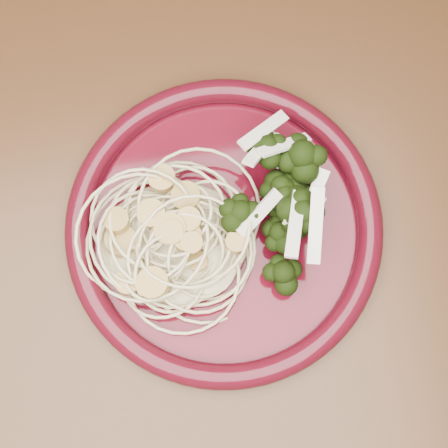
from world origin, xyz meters
TOP-DOWN VIEW (x-y plane):
  - dining_table at (0.00, 0.00)m, footprint 1.20×0.80m
  - dinner_plate at (0.00, 0.00)m, footprint 0.31×0.31m
  - spaghetti_pile at (-0.04, -0.01)m, footprint 0.14×0.13m
  - scallop_cluster at (-0.04, -0.01)m, footprint 0.14×0.14m
  - broccoli_pile at (0.05, 0.01)m, footprint 0.10×0.14m
  - onion_garnish at (0.05, 0.01)m, footprint 0.07×0.09m

SIDE VIEW (x-z plane):
  - dining_table at x=0.00m, z-range 0.28..1.03m
  - dinner_plate at x=0.00m, z-range 0.75..0.77m
  - spaghetti_pile at x=-0.04m, z-range 0.76..0.78m
  - broccoli_pile at x=0.05m, z-range 0.76..0.80m
  - scallop_cluster at x=-0.04m, z-range 0.78..0.82m
  - onion_garnish at x=0.05m, z-range 0.78..0.83m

